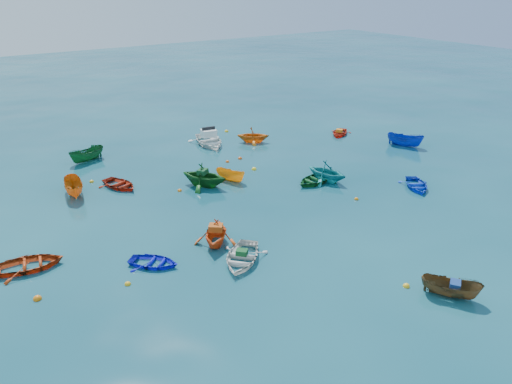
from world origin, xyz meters
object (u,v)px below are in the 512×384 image
motorboat_white (209,144)px  dinghy_blue_sw (154,265)px  dinghy_blue_se (416,188)px  dinghy_white_near (242,261)px

motorboat_white → dinghy_blue_sw: bearing=-117.5°
dinghy_blue_sw → dinghy_blue_se: (19.06, -0.77, 0.00)m
dinghy_blue_se → motorboat_white: size_ratio=0.68×
dinghy_blue_sw → dinghy_white_near: 4.46m
dinghy_white_near → motorboat_white: 19.36m
motorboat_white → dinghy_blue_se: bearing=-56.2°
dinghy_white_near → dinghy_blue_se: dinghy_white_near is taller
dinghy_white_near → dinghy_blue_se: bearing=51.5°
dinghy_blue_sw → dinghy_white_near: bearing=-72.7°
dinghy_blue_sw → dinghy_white_near: dinghy_white_near is taller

